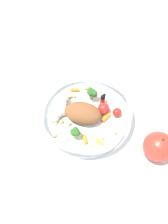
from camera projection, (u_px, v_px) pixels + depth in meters
The scene contains 3 objects.
ground_plane at pixel (86, 124), 0.66m from camera, with size 2.40×2.40×0.00m, color white.
food_container at pixel (82, 112), 0.64m from camera, with size 0.25×0.25×0.06m.
loose_apple at pixel (158, 147), 0.58m from camera, with size 0.08×0.08×0.09m.
Camera 1 is at (-0.30, 0.07, 0.58)m, focal length 38.20 mm.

